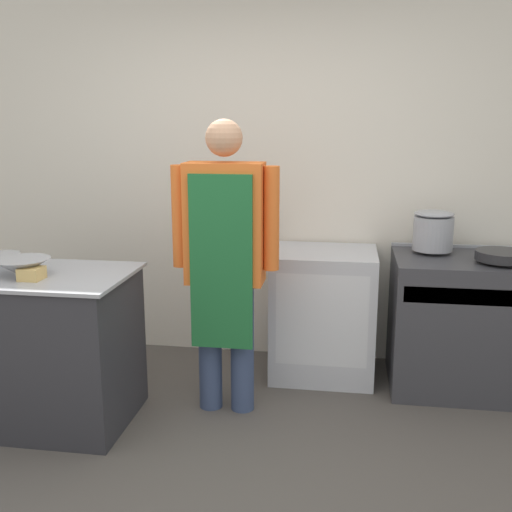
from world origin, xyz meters
name	(u,v)px	position (x,y,z in m)	size (l,w,h in m)	color
wall_back	(265,174)	(0.00, 2.03, 1.35)	(8.00, 0.05, 2.70)	silver
prep_counter	(30,347)	(-1.20, 0.78, 0.44)	(1.21, 0.71, 0.89)	#2D2D33
stove	(462,323)	(1.36, 1.61, 0.44)	(0.90, 0.69, 0.89)	#38383D
fridge_unit	(323,313)	(0.46, 1.69, 0.44)	(0.69, 0.60, 0.87)	silver
person_cook	(225,251)	(-0.10, 1.07, 0.99)	(0.63, 0.24, 1.74)	#38476B
mixing_bowl	(22,267)	(-1.17, 0.71, 0.94)	(0.31, 0.31, 0.10)	#9EA0A8
small_bowl	(3,259)	(-1.42, 0.94, 0.92)	(0.20, 0.20, 0.07)	#9EA0A8
plastic_tub	(32,274)	(-1.07, 0.64, 0.92)	(0.12, 0.12, 0.07)	#D8B266
stock_pot	(433,230)	(1.16, 1.74, 1.02)	(0.26, 0.26, 0.26)	#9EA0A8
saute_pan	(502,256)	(1.54, 1.49, 0.92)	(0.32, 0.32, 0.06)	#262628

